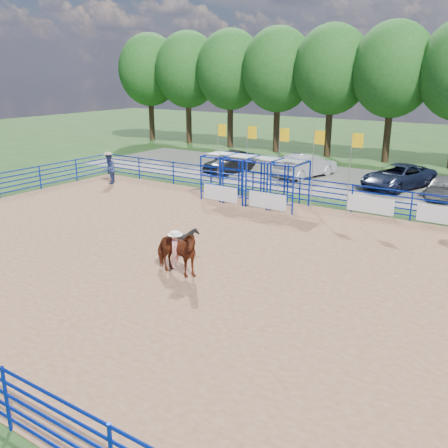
# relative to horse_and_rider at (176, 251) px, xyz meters

# --- Properties ---
(ground) EXTENTS (120.00, 120.00, 0.00)m
(ground) POSITION_rel_horse_and_rider_xyz_m (-0.69, 1.71, -0.95)
(ground) COLOR #2D4F1F
(ground) RESTS_ON ground
(arena_dirt) EXTENTS (30.00, 20.00, 0.02)m
(arena_dirt) POSITION_rel_horse_and_rider_xyz_m (-0.69, 1.71, -0.94)
(arena_dirt) COLOR #A47452
(arena_dirt) RESTS_ON ground
(gravel_strip) EXTENTS (40.00, 10.00, 0.01)m
(gravel_strip) POSITION_rel_horse_and_rider_xyz_m (-0.69, 18.71, -0.94)
(gravel_strip) COLOR gray
(gravel_strip) RESTS_ON ground
(horse_and_rider) EXTENTS (2.12, 1.00, 2.26)m
(horse_and_rider) POSITION_rel_horse_and_rider_xyz_m (0.00, 0.00, 0.00)
(horse_and_rider) COLOR #612713
(horse_and_rider) RESTS_ON arena_dirt
(calf) EXTENTS (0.85, 0.76, 0.94)m
(calf) POSITION_rel_horse_and_rider_xyz_m (-1.32, 2.30, -0.46)
(calf) COLOR black
(calf) RESTS_ON arena_dirt
(spectator_cowboy) EXTENTS (1.18, 1.22, 2.03)m
(spectator_cowboy) POSITION_rel_horse_and_rider_xyz_m (-13.27, 9.52, 0.09)
(spectator_cowboy) COLOR navy
(spectator_cowboy) RESTS_ON arena_dirt
(car_a) EXTENTS (2.21, 4.83, 1.60)m
(car_a) POSITION_rel_horse_and_rider_xyz_m (-8.92, 17.26, -0.14)
(car_a) COLOR black
(car_a) RESTS_ON gravel_strip
(car_b) EXTENTS (2.92, 5.23, 1.63)m
(car_b) POSITION_rel_horse_and_rider_xyz_m (-3.50, 18.62, -0.12)
(car_b) COLOR #95979D
(car_b) RESTS_ON gravel_strip
(car_c) EXTENTS (4.17, 5.91, 1.50)m
(car_c) POSITION_rel_horse_and_rider_xyz_m (2.78, 18.69, -0.19)
(car_c) COLOR black
(car_c) RESTS_ON gravel_strip
(car_d) EXTENTS (1.81, 4.42, 1.28)m
(car_d) POSITION_rel_horse_and_rider_xyz_m (5.75, 17.92, -0.30)
(car_d) COLOR #5F5F61
(car_d) RESTS_ON gravel_strip
(perimeter_fence) EXTENTS (30.10, 20.10, 1.50)m
(perimeter_fence) POSITION_rel_horse_and_rider_xyz_m (-0.69, 1.71, -0.20)
(perimeter_fence) COLOR #071F9B
(perimeter_fence) RESTS_ON ground
(chute_assembly) EXTENTS (19.32, 2.41, 4.20)m
(chute_assembly) POSITION_rel_horse_and_rider_xyz_m (-2.59, 10.55, 0.31)
(chute_assembly) COLOR #071F9B
(chute_assembly) RESTS_ON ground
(treeline) EXTENTS (56.40, 6.40, 11.24)m
(treeline) POSITION_rel_horse_and_rider_xyz_m (-0.69, 27.71, 6.59)
(treeline) COLOR #3F2B19
(treeline) RESTS_ON ground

